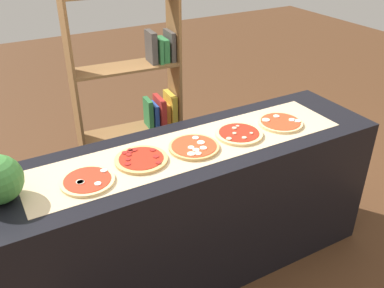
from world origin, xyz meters
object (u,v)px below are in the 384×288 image
at_px(pizza_mozzarella_4, 280,123).
at_px(pizza_mozzarella_2, 194,147).
at_px(pizza_mozzarella_0, 88,181).
at_px(pizza_pepperoni_1, 141,159).
at_px(pizza_mushroom_3, 239,134).
at_px(bookshelf, 142,111).

bearing_deg(pizza_mozzarella_4, pizza_mozzarella_2, -179.65).
relative_size(pizza_mozzarella_0, pizza_mozzarella_2, 0.94).
bearing_deg(pizza_mozzarella_4, pizza_mozzarella_0, -178.39).
relative_size(pizza_mozzarella_0, pizza_mozzarella_4, 0.97).
bearing_deg(pizza_mozzarella_0, pizza_pepperoni_1, 10.38).
distance_m(pizza_mozzarella_0, pizza_mushroom_3, 0.91).
relative_size(pizza_mozzarella_0, bookshelf, 0.17).
distance_m(pizza_mozzarella_2, pizza_mozzarella_4, 0.61).
relative_size(pizza_mozzarella_4, bookshelf, 0.17).
distance_m(pizza_mushroom_3, bookshelf, 1.06).
bearing_deg(pizza_pepperoni_1, pizza_mozzarella_4, -1.35).
bearing_deg(pizza_mozzarella_4, bookshelf, 115.80).
bearing_deg(pizza_mushroom_3, bookshelf, 100.49).
bearing_deg(pizza_pepperoni_1, pizza_mozzarella_0, -169.62).
xyz_separation_m(pizza_mozzarella_2, pizza_mushroom_3, (0.30, 0.01, -0.00)).
xyz_separation_m(pizza_mushroom_3, pizza_mozzarella_4, (0.30, -0.00, -0.00)).
height_order(pizza_pepperoni_1, bookshelf, bookshelf).
xyz_separation_m(pizza_mozzarella_0, pizza_pepperoni_1, (0.30, 0.06, 0.00)).
height_order(pizza_mozzarella_0, pizza_pepperoni_1, same).
relative_size(pizza_mozzarella_2, pizza_mushroom_3, 1.01).
height_order(pizza_pepperoni_1, pizza_mozzarella_4, pizza_mozzarella_4).
bearing_deg(bookshelf, pizza_mozzarella_4, -64.20).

